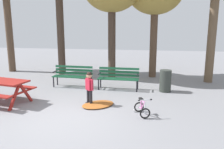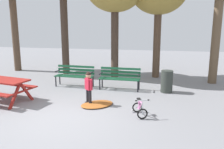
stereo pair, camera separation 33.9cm
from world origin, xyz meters
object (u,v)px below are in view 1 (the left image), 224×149
at_px(park_bench_far_left, 73,74).
at_px(child_standing, 89,86).
at_px(park_bench_left, 118,77).
at_px(picnic_table, 0,85).
at_px(trash_bin, 165,81).
at_px(kids_bicycle, 142,108).

bearing_deg(park_bench_far_left, child_standing, -58.81).
bearing_deg(park_bench_left, picnic_table, -146.63).
bearing_deg(park_bench_left, trash_bin, -1.29).
distance_m(picnic_table, park_bench_far_left, 2.90).
relative_size(park_bench_left, trash_bin, 1.93).
distance_m(child_standing, trash_bin, 3.14).
distance_m(park_bench_left, trash_bin, 1.81).
height_order(park_bench_far_left, kids_bicycle, park_bench_far_left).
bearing_deg(trash_bin, park_bench_left, 178.71).
xyz_separation_m(picnic_table, trash_bin, (5.33, 2.28, -0.18)).
distance_m(picnic_table, park_bench_left, 4.21).
relative_size(picnic_table, trash_bin, 2.43).
distance_m(park_bench_far_left, park_bench_left, 1.90).
xyz_separation_m(park_bench_far_left, park_bench_left, (1.90, -0.08, 0.00)).
bearing_deg(picnic_table, child_standing, 6.70).
bearing_deg(park_bench_far_left, trash_bin, -1.91).
bearing_deg(kids_bicycle, park_bench_left, 111.73).
bearing_deg(trash_bin, kids_bicycle, -106.60).
height_order(park_bench_far_left, trash_bin, park_bench_far_left).
bearing_deg(child_standing, kids_bicycle, -20.43).
xyz_separation_m(child_standing, trash_bin, (2.46, 1.94, -0.21)).
bearing_deg(park_bench_far_left, picnic_table, -124.03).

